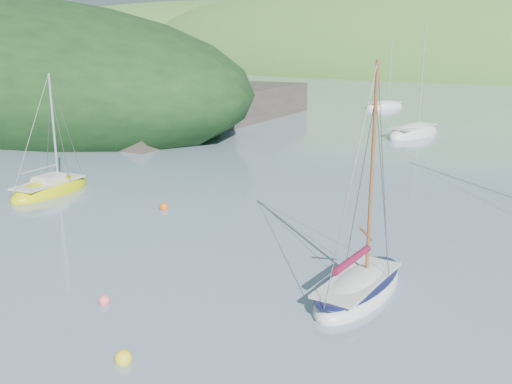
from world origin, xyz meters
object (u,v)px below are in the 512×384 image
Objects in this scene: daysailer_white at (358,289)px; sailboat_yellow at (51,190)px; distant_sloop_c at (384,107)px; distant_sloop_a at (413,134)px.

daysailer_white reaches higher than sailboat_yellow.
distant_sloop_c is at bearing 110.38° from daysailer_white.
sailboat_yellow is 34.06m from distant_sloop_a.
sailboat_yellow is at bearing 171.88° from daysailer_white.
distant_sloop_a is (-12.11, 34.58, -0.01)m from daysailer_white.
sailboat_yellow is (-20.72, 1.64, -0.03)m from daysailer_white.
sailboat_yellow is 0.66× the size of distant_sloop_a.
distant_sloop_a is at bearing -40.29° from distant_sloop_c.
daysailer_white is 59.78m from distant_sloop_c.
sailboat_yellow is at bearing -98.96° from distant_sloop_a.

